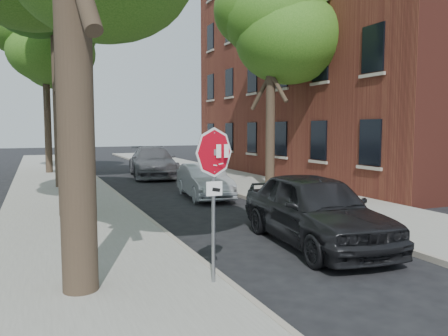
{
  "coord_description": "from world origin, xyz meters",
  "views": [
    {
      "loc": [
        -3.38,
        -6.66,
        2.71
      ],
      "look_at": [
        -0.5,
        0.02,
        2.05
      ],
      "focal_mm": 35.0,
      "sensor_mm": 36.0,
      "label": 1
    }
  ],
  "objects_px": {
    "tree_mid_b": "(55,6)",
    "car_b": "(204,181)",
    "tree_right": "(270,23)",
    "stop_sign": "(214,175)",
    "tree_far": "(45,50)",
    "apartment_building": "(358,43)",
    "car_c": "(153,162)",
    "car_a": "(315,209)"
  },
  "relations": [
    {
      "from": "apartment_building",
      "to": "stop_sign",
      "type": "relative_size",
      "value": 7.74
    },
    {
      "from": "tree_far",
      "to": "tree_right",
      "type": "bearing_deg",
      "value": -51.66
    },
    {
      "from": "apartment_building",
      "to": "car_c",
      "type": "bearing_deg",
      "value": 163.93
    },
    {
      "from": "tree_far",
      "to": "car_a",
      "type": "height_order",
      "value": "tree_far"
    },
    {
      "from": "tree_mid_b",
      "to": "car_a",
      "type": "bearing_deg",
      "value": -68.24
    },
    {
      "from": "tree_mid_b",
      "to": "car_c",
      "type": "relative_size",
      "value": 1.79
    },
    {
      "from": "car_c",
      "to": "tree_far",
      "type": "bearing_deg",
      "value": 151.69
    },
    {
      "from": "apartment_building",
      "to": "tree_right",
      "type": "xyz_separation_m",
      "value": [
        -8.02,
        -3.89,
        -0.44
      ]
    },
    {
      "from": "tree_right",
      "to": "car_b",
      "type": "xyz_separation_m",
      "value": [
        -3.38,
        -0.94,
        -6.55
      ]
    },
    {
      "from": "tree_far",
      "to": "tree_right",
      "type": "xyz_separation_m",
      "value": [
        8.7,
        -11.0,
        0.0
      ]
    },
    {
      "from": "stop_sign",
      "to": "tree_right",
      "type": "relative_size",
      "value": 0.28
    },
    {
      "from": "tree_far",
      "to": "car_c",
      "type": "bearing_deg",
      "value": -35.72
    },
    {
      "from": "tree_far",
      "to": "car_a",
      "type": "relative_size",
      "value": 1.89
    },
    {
      "from": "stop_sign",
      "to": "tree_mid_b",
      "type": "bearing_deg",
      "value": 96.95
    },
    {
      "from": "tree_right",
      "to": "car_b",
      "type": "height_order",
      "value": "tree_right"
    },
    {
      "from": "stop_sign",
      "to": "tree_right",
      "type": "bearing_deg",
      "value": 56.62
    },
    {
      "from": "tree_right",
      "to": "tree_far",
      "type": "bearing_deg",
      "value": 128.34
    },
    {
      "from": "stop_sign",
      "to": "tree_far",
      "type": "relative_size",
      "value": 0.28
    },
    {
      "from": "car_c",
      "to": "apartment_building",
      "type": "bearing_deg",
      "value": -8.67
    },
    {
      "from": "tree_mid_b",
      "to": "tree_right",
      "type": "distance_m",
      "value": 9.34
    },
    {
      "from": "car_c",
      "to": "stop_sign",
      "type": "bearing_deg",
      "value": -93.39
    },
    {
      "from": "car_b",
      "to": "car_c",
      "type": "relative_size",
      "value": 0.69
    },
    {
      "from": "stop_sign",
      "to": "tree_mid_b",
      "type": "relative_size",
      "value": 0.25
    },
    {
      "from": "stop_sign",
      "to": "car_c",
      "type": "bearing_deg",
      "value": 79.21
    },
    {
      "from": "tree_far",
      "to": "car_b",
      "type": "relative_size",
      "value": 2.32
    },
    {
      "from": "tree_mid_b",
      "to": "car_b",
      "type": "relative_size",
      "value": 2.58
    },
    {
      "from": "apartment_building",
      "to": "tree_right",
      "type": "height_order",
      "value": "apartment_building"
    },
    {
      "from": "tree_mid_b",
      "to": "tree_far",
      "type": "distance_m",
      "value": 7.04
    },
    {
      "from": "apartment_building",
      "to": "tree_mid_b",
      "type": "bearing_deg",
      "value": 179.57
    },
    {
      "from": "car_a",
      "to": "car_c",
      "type": "relative_size",
      "value": 0.85
    },
    {
      "from": "apartment_building",
      "to": "car_a",
      "type": "xyz_separation_m",
      "value": [
        -11.47,
        -12.29,
        -6.81
      ]
    },
    {
      "from": "apartment_building",
      "to": "tree_far",
      "type": "xyz_separation_m",
      "value": [
        -16.72,
        7.11,
        -0.44
      ]
    },
    {
      "from": "apartment_building",
      "to": "tree_right",
      "type": "relative_size",
      "value": 2.17
    },
    {
      "from": "tree_mid_b",
      "to": "car_b",
      "type": "height_order",
      "value": "tree_mid_b"
    },
    {
      "from": "stop_sign",
      "to": "tree_far",
      "type": "xyz_separation_m",
      "value": [
        -2.02,
        21.14,
        5.26
      ]
    },
    {
      "from": "stop_sign",
      "to": "tree_right",
      "type": "height_order",
      "value": "tree_right"
    },
    {
      "from": "car_c",
      "to": "tree_mid_b",
      "type": "bearing_deg",
      "value": -140.41
    },
    {
      "from": "apartment_building",
      "to": "tree_mid_b",
      "type": "height_order",
      "value": "apartment_building"
    },
    {
      "from": "tree_far",
      "to": "car_b",
      "type": "distance_m",
      "value": 14.62
    },
    {
      "from": "car_a",
      "to": "tree_far",
      "type": "bearing_deg",
      "value": 111.08
    },
    {
      "from": "stop_sign",
      "to": "car_c",
      "type": "distance_m",
      "value": 17.66
    },
    {
      "from": "tree_mid_b",
      "to": "car_b",
      "type": "xyz_separation_m",
      "value": [
        5.02,
        -4.95,
        -7.33
      ]
    }
  ]
}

